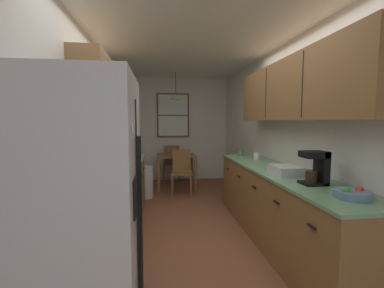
{
  "coord_description": "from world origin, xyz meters",
  "views": [
    {
      "loc": [
        -0.45,
        -2.91,
        1.49
      ],
      "look_at": [
        0.09,
        1.19,
        1.12
      ],
      "focal_mm": 24.26,
      "sensor_mm": 36.0,
      "label": 1
    }
  ],
  "objects_px": {
    "storage_canister": "(108,167)",
    "coffee_maker": "(317,167)",
    "dining_table": "(176,161)",
    "dining_chair_far": "(172,162)",
    "refrigerator": "(79,220)",
    "microwave_over_range": "(81,100)",
    "stove_range": "(99,234)",
    "mug_spare": "(241,153)",
    "fruit_bowl": "(352,193)",
    "dining_chair_near": "(182,170)",
    "trash_bin": "(146,182)",
    "mug_by_coffeemaker": "(257,156)",
    "dish_rack": "(286,170)"
  },
  "relations": [
    {
      "from": "dining_table",
      "to": "dish_rack",
      "type": "bearing_deg",
      "value": -71.98
    },
    {
      "from": "stove_range",
      "to": "mug_spare",
      "type": "bearing_deg",
      "value": 43.81
    },
    {
      "from": "microwave_over_range",
      "to": "mug_by_coffeemaker",
      "type": "relative_size",
      "value": 4.68
    },
    {
      "from": "microwave_over_range",
      "to": "stove_range",
      "type": "bearing_deg",
      "value": -0.03
    },
    {
      "from": "microwave_over_range",
      "to": "dining_chair_far",
      "type": "relative_size",
      "value": 0.65
    },
    {
      "from": "trash_bin",
      "to": "storage_canister",
      "type": "relative_size",
      "value": 3.5
    },
    {
      "from": "dish_rack",
      "to": "dining_chair_far",
      "type": "bearing_deg",
      "value": 106.28
    },
    {
      "from": "mug_spare",
      "to": "fruit_bowl",
      "type": "distance_m",
      "value": 2.45
    },
    {
      "from": "mug_by_coffeemaker",
      "to": "coffee_maker",
      "type": "bearing_deg",
      "value": -91.39
    },
    {
      "from": "mug_by_coffeemaker",
      "to": "dish_rack",
      "type": "relative_size",
      "value": 0.37
    },
    {
      "from": "dining_chair_near",
      "to": "dish_rack",
      "type": "distance_m",
      "value": 2.7
    },
    {
      "from": "refrigerator",
      "to": "storage_canister",
      "type": "xyz_separation_m",
      "value": [
        -0.06,
        1.27,
        0.1
      ]
    },
    {
      "from": "trash_bin",
      "to": "mug_spare",
      "type": "bearing_deg",
      "value": -26.29
    },
    {
      "from": "dining_chair_near",
      "to": "trash_bin",
      "type": "xyz_separation_m",
      "value": [
        -0.72,
        -0.12,
        -0.2
      ]
    },
    {
      "from": "microwave_over_range",
      "to": "mug_by_coffeemaker",
      "type": "height_order",
      "value": "microwave_over_range"
    },
    {
      "from": "stove_range",
      "to": "microwave_over_range",
      "type": "xyz_separation_m",
      "value": [
        -0.11,
        0.0,
        1.2
      ]
    },
    {
      "from": "storage_canister",
      "to": "dish_rack",
      "type": "height_order",
      "value": "storage_canister"
    },
    {
      "from": "microwave_over_range",
      "to": "coffee_maker",
      "type": "height_order",
      "value": "microwave_over_range"
    },
    {
      "from": "dining_table",
      "to": "storage_canister",
      "type": "height_order",
      "value": "storage_canister"
    },
    {
      "from": "dining_chair_far",
      "to": "coffee_maker",
      "type": "relative_size",
      "value": 2.87
    },
    {
      "from": "stove_range",
      "to": "dining_table",
      "type": "relative_size",
      "value": 1.31
    },
    {
      "from": "mug_by_coffeemaker",
      "to": "dining_table",
      "type": "bearing_deg",
      "value": 119.87
    },
    {
      "from": "trash_bin",
      "to": "coffee_maker",
      "type": "xyz_separation_m",
      "value": [
        1.71,
        -2.82,
        0.76
      ]
    },
    {
      "from": "dining_table",
      "to": "mug_spare",
      "type": "bearing_deg",
      "value": -56.21
    },
    {
      "from": "trash_bin",
      "to": "storage_canister",
      "type": "xyz_separation_m",
      "value": [
        -0.3,
        -2.13,
        0.68
      ]
    },
    {
      "from": "stove_range",
      "to": "dining_chair_near",
      "type": "bearing_deg",
      "value": 70.08
    },
    {
      "from": "dining_chair_near",
      "to": "trash_bin",
      "type": "height_order",
      "value": "dining_chair_near"
    },
    {
      "from": "dining_table",
      "to": "dining_chair_near",
      "type": "bearing_deg",
      "value": -82.69
    },
    {
      "from": "stove_range",
      "to": "dining_chair_near",
      "type": "relative_size",
      "value": 1.22
    },
    {
      "from": "mug_spare",
      "to": "dish_rack",
      "type": "bearing_deg",
      "value": -90.13
    },
    {
      "from": "dish_rack",
      "to": "storage_canister",
      "type": "bearing_deg",
      "value": 172.57
    },
    {
      "from": "microwave_over_range",
      "to": "trash_bin",
      "type": "relative_size",
      "value": 0.96
    },
    {
      "from": "microwave_over_range",
      "to": "storage_canister",
      "type": "xyz_separation_m",
      "value": [
        0.11,
        0.54,
        -0.69
      ]
    },
    {
      "from": "dining_chair_near",
      "to": "fruit_bowl",
      "type": "xyz_separation_m",
      "value": [
        1.01,
        -3.38,
        0.44
      ]
    },
    {
      "from": "microwave_over_range",
      "to": "mug_spare",
      "type": "height_order",
      "value": "microwave_over_range"
    },
    {
      "from": "dining_table",
      "to": "dining_chair_far",
      "type": "distance_m",
      "value": 0.58
    },
    {
      "from": "dining_chair_near",
      "to": "storage_canister",
      "type": "bearing_deg",
      "value": -114.36
    },
    {
      "from": "dining_chair_near",
      "to": "mug_spare",
      "type": "relative_size",
      "value": 7.56
    },
    {
      "from": "mug_by_coffeemaker",
      "to": "refrigerator",
      "type": "bearing_deg",
      "value": -132.86
    },
    {
      "from": "mug_spare",
      "to": "fruit_bowl",
      "type": "xyz_separation_m",
      "value": [
        0.08,
        -2.45,
        -0.01
      ]
    },
    {
      "from": "dining_chair_far",
      "to": "fruit_bowl",
      "type": "relative_size",
      "value": 3.35
    },
    {
      "from": "mug_by_coffeemaker",
      "to": "dish_rack",
      "type": "distance_m",
      "value": 1.14
    },
    {
      "from": "stove_range",
      "to": "trash_bin",
      "type": "xyz_separation_m",
      "value": [
        0.29,
        2.67,
        -0.17
      ]
    },
    {
      "from": "coffee_maker",
      "to": "fruit_bowl",
      "type": "bearing_deg",
      "value": -88.2
    },
    {
      "from": "refrigerator",
      "to": "storage_canister",
      "type": "distance_m",
      "value": 1.27
    },
    {
      "from": "microwave_over_range",
      "to": "dining_chair_near",
      "type": "distance_m",
      "value": 3.23
    },
    {
      "from": "fruit_bowl",
      "to": "refrigerator",
      "type": "bearing_deg",
      "value": -176.0
    },
    {
      "from": "storage_canister",
      "to": "coffee_maker",
      "type": "xyz_separation_m",
      "value": [
        2.01,
        -0.69,
        0.08
      ]
    },
    {
      "from": "refrigerator",
      "to": "coffee_maker",
      "type": "distance_m",
      "value": 2.05
    },
    {
      "from": "storage_canister",
      "to": "coffee_maker",
      "type": "bearing_deg",
      "value": -18.96
    }
  ]
}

